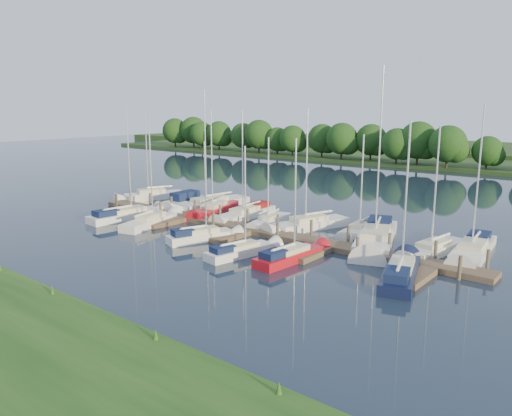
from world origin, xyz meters
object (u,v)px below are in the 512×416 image
Objects in this scene: dock at (248,231)px; sailboat_n_5 at (269,222)px; sailboat_s_2 at (202,237)px; motorboat at (184,203)px; sailboat_n_0 at (151,197)px.

dock is 4.73× the size of sailboat_n_5.
sailboat_s_2 is (-0.85, -7.97, 0.06)m from sailboat_n_5.
motorboat is 14.90m from sailboat_s_2.
sailboat_s_2 is at bearing 72.77° from sailboat_n_5.
dock is at bearing -171.53° from sailboat_n_0.
sailboat_n_0 is 1.24× the size of sailboat_n_5.
motorboat is (6.09, -0.41, 0.11)m from sailboat_n_0.
motorboat is 12.75m from sailboat_n_5.
motorboat is 0.80× the size of sailboat_n_5.
motorboat is at bearing 162.77° from sailboat_s_2.
sailboat_s_2 reaches higher than motorboat.
sailboat_n_5 is (-0.56, 3.74, 0.07)m from dock.
dock is 3.78m from sailboat_n_5.
sailboat_s_2 is at bearing -108.43° from dock.
motorboat is (-13.27, 4.79, 0.19)m from dock.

